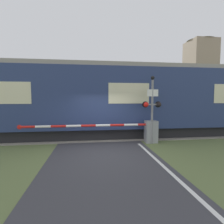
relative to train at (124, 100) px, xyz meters
name	(u,v)px	position (x,y,z in m)	size (l,w,h in m)	color
ground_plane	(103,152)	(-1.50, -3.13, -2.11)	(80.00, 80.00, 0.00)	#5B6B3D
track_bed	(99,135)	(-1.50, 0.00, -2.09)	(36.00, 3.20, 0.13)	gray
train	(124,100)	(0.00, 0.00, 0.00)	(21.39, 2.83, 4.14)	black
crossing_barrier	(139,130)	(0.39, -1.91, -1.48)	(6.66, 0.44, 1.11)	gray
signal_post	(152,105)	(1.00, -2.12, -0.23)	(0.95, 0.26, 3.31)	gray
distant_building	(200,73)	(18.88, 20.92, 4.87)	(5.08, 5.08, 13.81)	gray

